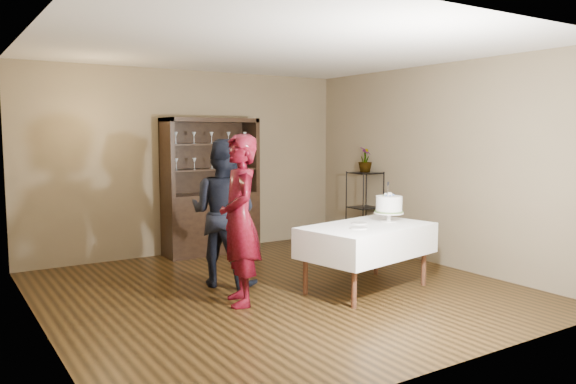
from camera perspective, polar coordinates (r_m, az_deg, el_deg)
name	(u,v)px	position (r m, az deg, el deg)	size (l,w,h in m)	color
floor	(279,290)	(6.50, -0.88, -9.91)	(5.00, 5.00, 0.00)	black
ceiling	(279,49)	(6.32, -0.92, 14.37)	(5.00, 5.00, 0.00)	silver
back_wall	(191,162)	(8.49, -9.85, 3.00)	(5.00, 0.02, 2.70)	brown
wall_left	(37,182)	(5.39, -24.14, 0.89)	(0.02, 5.00, 2.70)	brown
wall_right	(436,165)	(7.87, 14.77, 2.67)	(0.02, 5.00, 2.70)	brown
china_hutch	(211,209)	(8.40, -7.85, -1.69)	(1.40, 0.48, 2.00)	black
plant_etagere	(365,207)	(8.64, 7.79, -1.56)	(0.42, 0.42, 1.20)	black
cake_table	(367,241)	(6.45, 8.00, -4.91)	(1.63, 1.18, 0.74)	white
woman	(240,220)	(5.83, -4.92, -2.85)	(0.65, 0.42, 1.77)	#3E0509
man	(223,213)	(6.58, -6.58, -2.11)	(0.83, 0.65, 1.71)	black
cake	(389,206)	(6.70, 10.22, -1.36)	(0.34, 0.34, 0.47)	white
plate_near	(358,228)	(6.18, 7.17, -3.65)	(0.19, 0.19, 0.01)	white
plate_far	(359,223)	(6.50, 7.21, -3.17)	(0.18, 0.18, 0.01)	white
potted_plant	(365,160)	(8.62, 7.85, 3.27)	(0.21, 0.21, 0.38)	#537437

